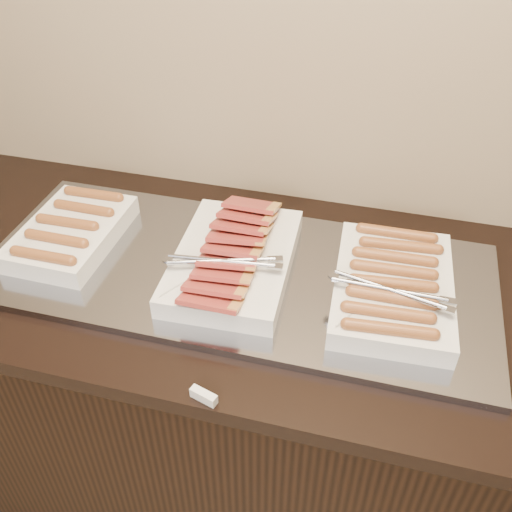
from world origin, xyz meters
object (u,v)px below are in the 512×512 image
Objects in this scene: warming_tray at (237,272)px; dish_center at (233,259)px; dish_left at (71,232)px; counter at (230,390)px; dish_right at (393,286)px.

warming_tray is 0.04m from dish_center.
warming_tray is 0.43m from dish_left.
counter is at bearing 180.00° from warming_tray.
warming_tray is at bearing 0.81° from dish_left.
dish_center reaches higher than dish_left.
counter is at bearing 176.65° from dish_right.
dish_left reaches higher than warming_tray.
dish_right is at bearing -0.52° from counter.
counter is at bearing 169.02° from dish_center.
dish_center reaches higher than counter.
counter is 5.23× the size of dish_right.
dish_center is at bearing -8.47° from counter.
counter is 0.64m from dish_left.
dish_left is at bearing 180.00° from counter.
dish_right is at bearing -0.57° from warming_tray.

